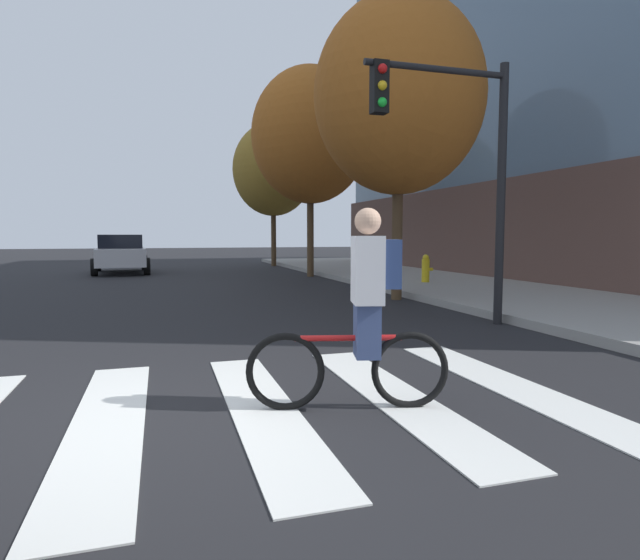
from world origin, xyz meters
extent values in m
plane|color=black|center=(0.00, 0.00, 0.00)|extent=(120.00, 120.00, 0.00)
cube|color=silver|center=(-0.40, 0.00, 0.01)|extent=(0.55, 3.49, 0.01)
cube|color=silver|center=(0.82, 0.00, 0.01)|extent=(0.55, 3.49, 0.01)
cube|color=silver|center=(2.04, 0.00, 0.01)|extent=(0.55, 3.49, 0.01)
cube|color=silver|center=(3.26, 0.00, 0.01)|extent=(0.55, 3.49, 0.01)
cube|color=#B7B7BC|center=(-1.45, 17.59, 0.65)|extent=(1.99, 4.42, 0.66)
cube|color=black|center=(-1.44, 17.44, 1.24)|extent=(1.67, 2.16, 0.52)
cylinder|color=black|center=(-2.43, 18.92, 0.32)|extent=(0.26, 0.65, 0.64)
cylinder|color=black|center=(-0.63, 19.02, 0.32)|extent=(0.26, 0.65, 0.64)
cylinder|color=black|center=(-2.27, 16.15, 0.32)|extent=(0.26, 0.65, 0.64)
cylinder|color=black|center=(-0.47, 16.26, 0.32)|extent=(0.26, 0.65, 0.64)
torus|color=black|center=(2.01, -0.34, 0.33)|extent=(0.65, 0.22, 0.66)
torus|color=black|center=(1.00, -0.09, 0.33)|extent=(0.65, 0.22, 0.66)
cylinder|color=red|center=(1.51, -0.22, 0.61)|extent=(0.88, 0.26, 0.05)
cylinder|color=red|center=(1.66, -0.25, 0.68)|extent=(0.04, 0.04, 0.45)
cube|color=#384772|center=(1.66, -0.25, 0.73)|extent=(0.26, 0.32, 0.56)
cube|color=silver|center=(1.66, -0.25, 1.18)|extent=(0.32, 0.41, 0.56)
sphere|color=tan|center=(1.66, -0.25, 1.58)|extent=(0.22, 0.22, 0.22)
cube|color=navy|center=(1.83, -0.30, 1.23)|extent=(0.22, 0.31, 0.40)
cylinder|color=black|center=(5.35, 3.09, 2.10)|extent=(0.14, 0.14, 4.20)
cylinder|color=black|center=(4.15, 3.09, 4.00)|extent=(2.40, 0.10, 0.10)
cube|color=black|center=(3.19, 3.09, 3.65)|extent=(0.24, 0.20, 0.76)
sphere|color=red|center=(3.19, 2.98, 3.89)|extent=(0.14, 0.14, 0.14)
sphere|color=gold|center=(3.19, 2.98, 3.65)|extent=(0.14, 0.14, 0.14)
sphere|color=green|center=(3.19, 2.98, 3.41)|extent=(0.14, 0.14, 0.14)
cylinder|color=gold|center=(7.19, 8.97, 0.47)|extent=(0.22, 0.22, 0.65)
sphere|color=gold|center=(7.19, 8.97, 0.84)|extent=(0.18, 0.18, 0.18)
cylinder|color=gold|center=(7.35, 8.97, 0.51)|extent=(0.12, 0.09, 0.09)
cylinder|color=#4C3823|center=(5.18, 6.62, 1.52)|extent=(0.24, 0.24, 3.04)
ellipsoid|color=#A5591E|center=(5.18, 6.62, 4.56)|extent=(3.79, 3.79, 4.36)
cylinder|color=#4C3823|center=(5.15, 13.69, 1.65)|extent=(0.24, 0.24, 3.31)
ellipsoid|color=#A5591E|center=(5.15, 13.69, 4.95)|extent=(4.12, 4.12, 4.73)
cylinder|color=#4C3823|center=(5.23, 20.38, 1.53)|extent=(0.24, 0.24, 3.06)
ellipsoid|color=olive|center=(5.23, 20.38, 4.58)|extent=(3.80, 3.80, 4.38)
camera|label=1|loc=(0.02, -4.27, 1.46)|focal=29.39mm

